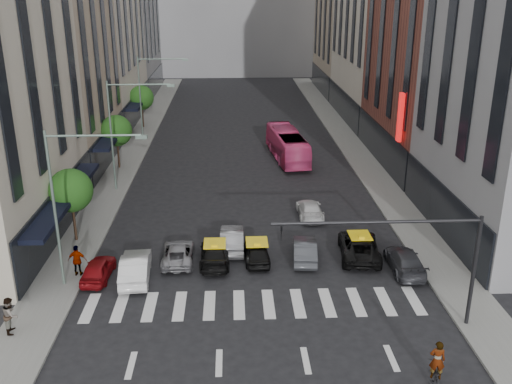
{
  "coord_description": "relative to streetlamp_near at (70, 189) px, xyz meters",
  "views": [
    {
      "loc": [
        -1.27,
        -25.35,
        16.36
      ],
      "look_at": [
        0.22,
        8.25,
        4.0
      ],
      "focal_mm": 40.0,
      "sensor_mm": 36.0,
      "label": 1
    }
  ],
  "objects": [
    {
      "name": "tree_far",
      "position": [
        -1.76,
        38.0,
        -2.25
      ],
      "size": [
        2.88,
        2.88,
        4.95
      ],
      "color": "black",
      "rests_on": "sidewalk_left"
    },
    {
      "name": "streetlamp_near",
      "position": [
        0.0,
        0.0,
        0.0
      ],
      "size": [
        5.38,
        0.25,
        9.0
      ],
      "color": "gray",
      "rests_on": "sidewalk_left"
    },
    {
      "name": "car_white_front",
      "position": [
        3.04,
        0.67,
        -5.15
      ],
      "size": [
        1.93,
        4.7,
        1.52
      ],
      "primitive_type": "imported",
      "rotation": [
        0.0,
        0.0,
        3.21
      ],
      "color": "silver",
      "rests_on": "ground"
    },
    {
      "name": "car_row2_right",
      "position": [
        14.49,
        9.56,
        -5.29
      ],
      "size": [
        1.74,
        4.27,
        1.24
      ],
      "primitive_type": "imported",
      "rotation": [
        0.0,
        0.0,
        3.14
      ],
      "color": "silver",
      "rests_on": "ground"
    },
    {
      "name": "building_left_b",
      "position": [
        -6.96,
        24.0,
        6.1
      ],
      "size": [
        8.0,
        16.0,
        24.0
      ],
      "primitive_type": "cube",
      "color": "tan",
      "rests_on": "ground"
    },
    {
      "name": "sidewalk_right",
      "position": [
        21.54,
        26.0,
        -5.83
      ],
      "size": [
        3.0,
        96.0,
        0.15
      ],
      "primitive_type": "cube",
      "color": "slate",
      "rests_on": "ground"
    },
    {
      "name": "building_right_b",
      "position": [
        27.04,
        23.0,
        7.1
      ],
      "size": [
        8.0,
        18.0,
        26.0
      ],
      "primitive_type": "cube",
      "color": "brown",
      "rests_on": "ground"
    },
    {
      "name": "car_grey_mid",
      "position": [
        13.25,
        2.7,
        -5.23
      ],
      "size": [
        1.79,
        4.19,
        1.34
      ],
      "primitive_type": "imported",
      "rotation": [
        0.0,
        0.0,
        3.05
      ],
      "color": "#3B3D42",
      "rests_on": "ground"
    },
    {
      "name": "car_silver",
      "position": [
        5.34,
        2.77,
        -5.32
      ],
      "size": [
        2.05,
        4.27,
        1.17
      ],
      "primitive_type": "imported",
      "rotation": [
        0.0,
        0.0,
        3.17
      ],
      "color": "gray",
      "rests_on": "ground"
    },
    {
      "name": "tree_mid",
      "position": [
        -1.76,
        22.0,
        -2.25
      ],
      "size": [
        2.88,
        2.88,
        4.95
      ],
      "color": "black",
      "rests_on": "sidewalk_left"
    },
    {
      "name": "sidewalk_left",
      "position": [
        -1.46,
        26.0,
        -5.83
      ],
      "size": [
        3.0,
        96.0,
        0.15
      ],
      "primitive_type": "cube",
      "color": "slate",
      "rests_on": "ground"
    },
    {
      "name": "streetlamp_far",
      "position": [
        0.0,
        32.0,
        0.0
      ],
      "size": [
        5.38,
        0.25,
        9.0
      ],
      "color": "gray",
      "rests_on": "sidewalk_left"
    },
    {
      "name": "tree_near",
      "position": [
        -1.76,
        6.0,
        -2.25
      ],
      "size": [
        2.88,
        2.88,
        4.95
      ],
      "color": "black",
      "rests_on": "sidewalk_left"
    },
    {
      "name": "car_grey_curb",
      "position": [
        19.09,
        0.97,
        -5.25
      ],
      "size": [
        1.94,
        4.53,
        1.3
      ],
      "primitive_type": "imported",
      "rotation": [
        0.0,
        0.0,
        3.11
      ],
      "color": "#36373D",
      "rests_on": "ground"
    },
    {
      "name": "motorcycle",
      "position": [
        17.45,
        -9.28,
        -5.46
      ],
      "size": [
        0.9,
        1.76,
        0.88
      ],
      "primitive_type": "imported",
      "rotation": [
        0.0,
        0.0,
        2.95
      ],
      "color": "black",
      "rests_on": "ground"
    },
    {
      "name": "car_row2_left",
      "position": [
        8.7,
        4.44,
        -5.2
      ],
      "size": [
        1.53,
        4.31,
        1.42
      ],
      "primitive_type": "imported",
      "rotation": [
        0.0,
        0.0,
        3.13
      ],
      "color": "#97989C",
      "rests_on": "ground"
    },
    {
      "name": "building_right_d",
      "position": [
        27.04,
        61.0,
        8.1
      ],
      "size": [
        8.0,
        18.0,
        28.0
      ],
      "primitive_type": "cube",
      "color": "tan",
      "rests_on": "ground"
    },
    {
      "name": "car_red",
      "position": [
        0.84,
        0.78,
        -5.28
      ],
      "size": [
        1.66,
        3.71,
        1.24
      ],
      "primitive_type": "imported",
      "rotation": [
        0.0,
        0.0,
        3.09
      ],
      "color": "maroon",
      "rests_on": "ground"
    },
    {
      "name": "taxi_center",
      "position": [
        10.24,
        2.61,
        -5.26
      ],
      "size": [
        1.65,
        3.81,
        1.28
      ],
      "primitive_type": "imported",
      "rotation": [
        0.0,
        0.0,
        3.18
      ],
      "color": "black",
      "rests_on": "ground"
    },
    {
      "name": "bus",
      "position": [
        14.22,
        24.43,
        -4.46
      ],
      "size": [
        3.55,
        10.6,
        2.9
      ],
      "primitive_type": "imported",
      "rotation": [
        0.0,
        0.0,
        3.25
      ],
      "color": "#ED4586",
      "rests_on": "ground"
    },
    {
      "name": "ground",
      "position": [
        10.04,
        -4.0,
        -5.9
      ],
      "size": [
        160.0,
        160.0,
        0.0
      ],
      "primitive_type": "plane",
      "color": "black",
      "rests_on": "ground"
    },
    {
      "name": "taxi_left",
      "position": [
        7.64,
        2.48,
        -5.25
      ],
      "size": [
        1.84,
        4.5,
        1.31
      ],
      "primitive_type": "imported",
      "rotation": [
        0.0,
        0.0,
        3.14
      ],
      "color": "black",
      "rests_on": "ground"
    },
    {
      "name": "pedestrian_near",
      "position": [
        -2.18,
        -4.74,
        -4.81
      ],
      "size": [
        0.86,
        1.03,
        1.88
      ],
      "primitive_type": "imported",
      "rotation": [
        0.0,
        0.0,
        1.75
      ],
      "color": "gray",
      "rests_on": "sidewalk_left"
    },
    {
      "name": "rider",
      "position": [
        17.45,
        -9.28,
        -4.1
      ],
      "size": [
        0.75,
        0.56,
        1.85
      ],
      "primitive_type": "imported",
      "rotation": [
        0.0,
        0.0,
        2.95
      ],
      "color": "gray",
      "rests_on": "motorcycle"
    },
    {
      "name": "taxi_right",
      "position": [
        16.74,
        2.98,
        -5.19
      ],
      "size": [
        2.93,
        5.39,
        1.43
      ],
      "primitive_type": "imported",
      "rotation": [
        0.0,
        0.0,
        3.03
      ],
      "color": "black",
      "rests_on": "ground"
    },
    {
      "name": "pedestrian_far",
      "position": [
        -0.36,
        0.98,
        -4.8
      ],
      "size": [
        1.14,
        0.52,
        1.91
      ],
      "primitive_type": "imported",
      "rotation": [
        0.0,
        0.0,
        3.09
      ],
      "color": "gray",
      "rests_on": "sidewalk_left"
    },
    {
      "name": "streetlamp_mid",
      "position": [
        0.0,
        16.0,
        0.0
      ],
      "size": [
        5.38,
        0.25,
        9.0
      ],
      "color": "gray",
      "rests_on": "sidewalk_left"
    },
    {
      "name": "liberty_sign",
      "position": [
        22.64,
        16.0,
        0.1
      ],
      "size": [
        0.3,
        0.7,
        4.0
      ],
      "color": "red",
      "rests_on": "ground"
    },
    {
      "name": "traffic_signal",
      "position": [
        17.74,
        -5.0,
        -1.43
      ],
      "size": [
        10.1,
        0.2,
        6.0
      ],
      "color": "black",
      "rests_on": "ground"
    }
  ]
}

